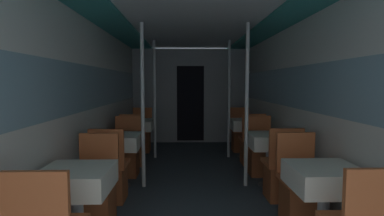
{
  "coord_description": "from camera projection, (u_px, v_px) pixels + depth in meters",
  "views": [
    {
      "loc": [
        -0.14,
        -1.45,
        1.42
      ],
      "look_at": [
        -0.04,
        2.57,
        1.08
      ],
      "focal_mm": 28.0,
      "sensor_mm": 36.0,
      "label": 1
    }
  ],
  "objects": [
    {
      "name": "chair_right_far_0",
      "position": [
        300.0,
        194.0,
        3.04
      ],
      "size": [
        0.4,
        0.4,
        0.9
      ],
      "rotation": [
        0.0,
        0.0,
        3.14
      ],
      "color": "brown",
      "rests_on": "ground_plane"
    },
    {
      "name": "support_pole_right_2",
      "position": [
        229.0,
        99.0,
        5.67
      ],
      "size": [
        0.05,
        0.05,
        2.22
      ],
      "color": "silver",
      "rests_on": "ground_plane"
    },
    {
      "name": "wall_left",
      "position": [
        93.0,
        104.0,
        4.06
      ],
      "size": [
        0.05,
        8.08,
        2.22
      ],
      "color": "silver",
      "rests_on": "ground_plane"
    },
    {
      "name": "chair_left_far_0",
      "position": [
        96.0,
        196.0,
        2.98
      ],
      "size": [
        0.4,
        0.4,
        0.9
      ],
      "rotation": [
        0.0,
        0.0,
        3.14
      ],
      "color": "brown",
      "rests_on": "ground_plane"
    },
    {
      "name": "chair_right_far_2",
      "position": [
        241.0,
        137.0,
        6.25
      ],
      "size": [
        0.4,
        0.4,
        0.9
      ],
      "rotation": [
        0.0,
        0.0,
        3.14
      ],
      "color": "brown",
      "rests_on": "ground_plane"
    },
    {
      "name": "wall_right",
      "position": [
        295.0,
        103.0,
        4.13
      ],
      "size": [
        0.05,
        8.08,
        2.22
      ],
      "color": "silver",
      "rests_on": "ground_plane"
    },
    {
      "name": "chair_right_far_1",
      "position": [
        260.0,
        156.0,
        4.64
      ],
      "size": [
        0.4,
        0.4,
        0.9
      ],
      "rotation": [
        0.0,
        0.0,
        3.14
      ],
      "color": "brown",
      "rests_on": "ground_plane"
    },
    {
      "name": "support_pole_left_2",
      "position": [
        155.0,
        100.0,
        5.63
      ],
      "size": [
        0.05,
        0.05,
        2.22
      ],
      "color": "silver",
      "rests_on": "ground_plane"
    },
    {
      "name": "support_pole_left_1",
      "position": [
        143.0,
        106.0,
        4.03
      ],
      "size": [
        0.05,
        0.05,
        2.22
      ],
      "color": "silver",
      "rests_on": "ground_plane"
    },
    {
      "name": "chair_left_near_1",
      "position": [
        110.0,
        177.0,
        3.58
      ],
      "size": [
        0.4,
        0.4,
        0.9
      ],
      "color": "brown",
      "rests_on": "ground_plane"
    },
    {
      "name": "dining_table_right_0",
      "position": [
        324.0,
        181.0,
        2.51
      ],
      "size": [
        0.56,
        0.56,
        0.72
      ],
      "color": "#4C4C51",
      "rests_on": "ground_plane"
    },
    {
      "name": "chair_left_near_2",
      "position": [
        133.0,
        148.0,
        5.19
      ],
      "size": [
        0.4,
        0.4,
        0.9
      ],
      "color": "brown",
      "rests_on": "ground_plane"
    },
    {
      "name": "support_pole_right_1",
      "position": [
        247.0,
        106.0,
        4.06
      ],
      "size": [
        0.05,
        0.05,
        2.22
      ],
      "color": "silver",
      "rests_on": "ground_plane"
    },
    {
      "name": "dining_table_right_1",
      "position": [
        270.0,
        143.0,
        4.11
      ],
      "size": [
        0.56,
        0.56,
        0.72
      ],
      "color": "#4C4C51",
      "rests_on": "ground_plane"
    },
    {
      "name": "bulkhead_far",
      "position": [
        190.0,
        96.0,
        7.13
      ],
      "size": [
        2.73,
        0.09,
        2.22
      ],
      "color": "gray",
      "rests_on": "ground_plane"
    },
    {
      "name": "chair_right_near_2",
      "position": [
        251.0,
        147.0,
        5.24
      ],
      "size": [
        0.4,
        0.4,
        0.9
      ],
      "color": "brown",
      "rests_on": "ground_plane"
    },
    {
      "name": "chair_left_far_1",
      "position": [
        127.0,
        157.0,
        4.59
      ],
      "size": [
        0.4,
        0.4,
        0.9
      ],
      "rotation": [
        0.0,
        0.0,
        3.14
      ],
      "color": "brown",
      "rests_on": "ground_plane"
    },
    {
      "name": "dining_table_right_2",
      "position": [
        246.0,
        126.0,
        5.72
      ],
      "size": [
        0.56,
        0.56,
        0.72
      ],
      "color": "#4C4C51",
      "rests_on": "ground_plane"
    },
    {
      "name": "dining_table_left_2",
      "position": [
        138.0,
        126.0,
        5.67
      ],
      "size": [
        0.56,
        0.56,
        0.72
      ],
      "color": "#4C4C51",
      "rests_on": "ground_plane"
    },
    {
      "name": "dining_table_left_1",
      "position": [
        119.0,
        144.0,
        4.06
      ],
      "size": [
        0.56,
        0.56,
        0.72
      ],
      "color": "#4C4C51",
      "rests_on": "ground_plane"
    },
    {
      "name": "chair_right_near_1",
      "position": [
        281.0,
        176.0,
        3.63
      ],
      "size": [
        0.4,
        0.4,
        0.9
      ],
      "color": "brown",
      "rests_on": "ground_plane"
    },
    {
      "name": "dining_table_left_0",
      "position": [
        76.0,
        183.0,
        2.45
      ],
      "size": [
        0.56,
        0.56,
        0.72
      ],
      "color": "#4C4C51",
      "rests_on": "ground_plane"
    },
    {
      "name": "chair_left_far_2",
      "position": [
        142.0,
        137.0,
        6.2
      ],
      "size": [
        0.4,
        0.4,
        0.9
      ],
      "rotation": [
        0.0,
        0.0,
        3.14
      ],
      "color": "brown",
      "rests_on": "ground_plane"
    },
    {
      "name": "ceiling_panel",
      "position": [
        195.0,
        20.0,
        4.01
      ],
      "size": [
        2.78,
        8.08,
        0.07
      ],
      "color": "silver",
      "rests_on": "wall_left"
    }
  ]
}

